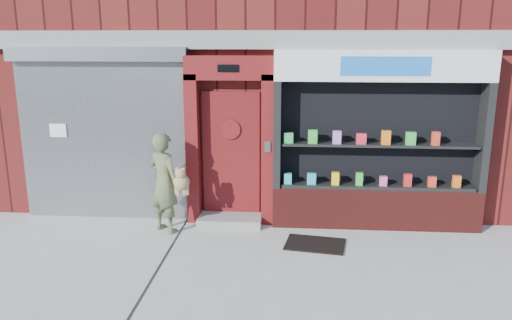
# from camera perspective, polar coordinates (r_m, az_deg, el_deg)

# --- Properties ---
(ground) EXTENTS (80.00, 80.00, 0.00)m
(ground) POSITION_cam_1_polar(r_m,az_deg,el_deg) (7.21, 1.34, -12.37)
(ground) COLOR #9E9E99
(ground) RESTS_ON ground
(building) EXTENTS (12.00, 8.16, 8.00)m
(building) POSITION_cam_1_polar(r_m,az_deg,el_deg) (12.49, 2.96, 17.50)
(building) COLOR #4C1211
(building) RESTS_ON ground
(shutter_bay) EXTENTS (3.10, 0.30, 3.04)m
(shutter_bay) POSITION_cam_1_polar(r_m,az_deg,el_deg) (9.15, -17.09, 3.97)
(shutter_bay) COLOR gray
(shutter_bay) RESTS_ON ground
(red_door_bay) EXTENTS (1.52, 0.58, 2.90)m
(red_door_bay) POSITION_cam_1_polar(r_m,az_deg,el_deg) (8.57, -2.96, 2.17)
(red_door_bay) COLOR #5D0F12
(red_door_bay) RESTS_ON ground
(pharmacy_bay) EXTENTS (3.50, 0.41, 3.00)m
(pharmacy_bay) POSITION_cam_1_polar(r_m,az_deg,el_deg) (8.59, 13.76, 1.24)
(pharmacy_bay) COLOR #581815
(pharmacy_bay) RESTS_ON ground
(woman) EXTENTS (0.82, 0.67, 1.69)m
(woman) POSITION_cam_1_polar(r_m,az_deg,el_deg) (8.40, -10.33, -2.55)
(woman) COLOR #575C3D
(woman) RESTS_ON ground
(doormat) EXTENTS (1.01, 0.78, 0.02)m
(doormat) POSITION_cam_1_polar(r_m,az_deg,el_deg) (8.04, 6.77, -9.52)
(doormat) COLOR black
(doormat) RESTS_ON ground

